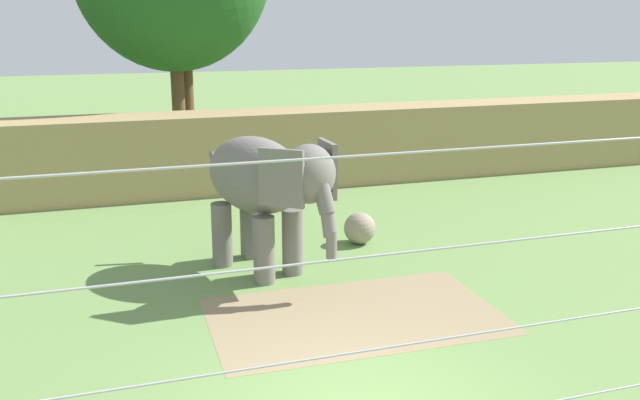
% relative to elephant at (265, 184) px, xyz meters
% --- Properties ---
extents(dirt_patch, '(5.07, 3.18, 0.01)m').
position_rel_elephant_xyz_m(dirt_patch, '(0.94, -2.54, -1.85)').
color(dirt_patch, '#937F5B').
rests_on(dirt_patch, ground).
extents(embankment_wall, '(36.00, 1.80, 2.31)m').
position_rel_elephant_xyz_m(embankment_wall, '(-0.11, 7.25, -0.70)').
color(embankment_wall, tan).
rests_on(embankment_wall, ground).
extents(elephant, '(2.50, 3.49, 2.80)m').
position_rel_elephant_xyz_m(elephant, '(0.00, 0.00, 0.00)').
color(elephant, slate).
rests_on(elephant, ground).
extents(enrichment_ball, '(0.72, 0.72, 0.72)m').
position_rel_elephant_xyz_m(enrichment_ball, '(2.48, 1.18, -1.49)').
color(enrichment_ball, gray).
rests_on(enrichment_ball, ground).
extents(cable_fence, '(10.81, 0.19, 4.17)m').
position_rel_elephant_xyz_m(cable_fence, '(-0.11, -8.18, 0.25)').
color(cable_fence, brown).
rests_on(cable_fence, ground).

